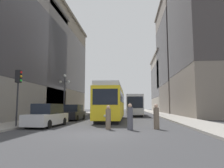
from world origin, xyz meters
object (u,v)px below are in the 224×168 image
streetcar (111,102)px  transit_bus (135,105)px  pedestrian_crossing_near (156,117)px  pedestrian_crossing_far (130,118)px  pedestrian_on_sidewalk (108,118)px  parked_car_left_mid (47,116)px  traffic_light_near_left (18,83)px  lamp_post_left_near (64,89)px  parked_car_left_near (74,113)px

streetcar → transit_bus: size_ratio=1.03×
streetcar → transit_bus: bearing=75.8°
pedestrian_crossing_near → pedestrian_crossing_far: bearing=27.4°
transit_bus → pedestrian_on_sidewalk: 22.18m
parked_car_left_mid → pedestrian_crossing_near: 8.60m
transit_bus → pedestrian_on_sidewalk: (-2.30, -22.03, -1.17)m
streetcar → traffic_light_near_left: (-6.11, -9.65, 1.27)m
traffic_light_near_left → lamp_post_left_near: lamp_post_left_near is taller
streetcar → pedestrian_crossing_near: 10.17m
traffic_light_near_left → parked_car_left_near: bearing=79.5°
pedestrian_crossing_near → lamp_post_left_near: 15.32m
streetcar → pedestrian_on_sidewalk: bearing=-86.5°
pedestrian_on_sidewalk → lamp_post_left_near: lamp_post_left_near is taller
streetcar → pedestrian_crossing_near: bearing=-66.7°
pedestrian_on_sidewalk → traffic_light_near_left: bearing=49.9°
pedestrian_crossing_far → streetcar: bearing=108.2°
streetcar → parked_car_left_near: 4.63m
streetcar → parked_car_left_near: size_ratio=3.03×
streetcar → pedestrian_on_sidewalk: (0.69, -9.64, -1.32)m
parked_car_left_near → pedestrian_crossing_near: 12.18m
parked_car_left_near → lamp_post_left_near: size_ratio=0.78×
pedestrian_crossing_far → lamp_post_left_near: size_ratio=0.32×
pedestrian_crossing_near → parked_car_left_near: bearing=-36.2°
transit_bus → pedestrian_crossing_far: 22.26m
pedestrian_crossing_near → pedestrian_on_sidewalk: 3.43m
traffic_light_near_left → parked_car_left_mid: bearing=43.1°
parked_car_left_near → traffic_light_near_left: (-1.68, -9.12, 2.53)m
pedestrian_crossing_near → pedestrian_on_sidewalk: pedestrian_crossing_near is taller
pedestrian_on_sidewalk → parked_car_left_near: bearing=-10.9°
streetcar → traffic_light_near_left: 11.49m
pedestrian_crossing_near → pedestrian_on_sidewalk: size_ratio=1.06×
pedestrian_on_sidewalk → lamp_post_left_near: size_ratio=0.30×
lamp_post_left_near → pedestrian_crossing_far: bearing=-53.1°
parked_car_left_mid → traffic_light_near_left: 3.42m
pedestrian_on_sidewalk → parked_car_left_mid: bearing=32.8°
parked_car_left_mid → parked_car_left_near: bearing=92.0°
parked_car_left_near → parked_car_left_mid: 7.55m
parked_car_left_mid → lamp_post_left_near: size_ratio=0.87×
transit_bus → traffic_light_near_left: size_ratio=3.11×
transit_bus → parked_car_left_mid: 21.79m
parked_car_left_near → pedestrian_crossing_far: 11.44m
streetcar → pedestrian_crossing_far: bearing=-77.8°
pedestrian_crossing_far → traffic_light_near_left: (-8.34, 0.18, 2.53)m
transit_bus → pedestrian_on_sidewalk: size_ratio=7.75×
streetcar → lamp_post_left_near: bearing=165.3°
parked_car_left_near → pedestrian_crossing_far: bearing=-52.8°
pedestrian_crossing_near → pedestrian_on_sidewalk: bearing=16.4°
transit_bus → parked_car_left_near: bearing=-119.3°
parked_car_left_mid → pedestrian_on_sidewalk: (5.12, -1.57, -0.06)m
pedestrian_crossing_near → traffic_light_near_left: (-10.21, -0.42, 2.54)m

